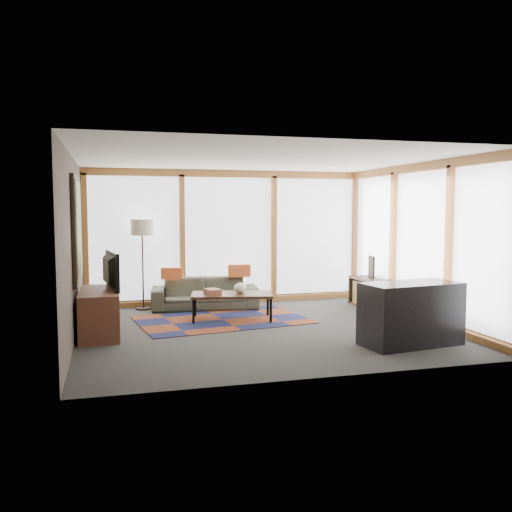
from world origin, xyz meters
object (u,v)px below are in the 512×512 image
object	(u,v)px
sofa	(205,293)
coffee_table	(232,307)
bookshelf	(385,298)
tv_console	(100,313)
bar_counter	(411,314)
floor_lamp	(143,264)
television	(105,271)

from	to	relation	value
sofa	coffee_table	world-z (taller)	sofa
coffee_table	bookshelf	size ratio (longest dim) A/B	0.60
tv_console	bar_counter	bearing A→B (deg)	-22.37
floor_lamp	bookshelf	xyz separation A→B (m)	(4.11, -1.54, -0.55)
television	coffee_table	bearing A→B (deg)	-84.01
bookshelf	television	distance (m)	4.82
coffee_table	floor_lamp	bearing A→B (deg)	135.06
bookshelf	bar_counter	world-z (taller)	bar_counter
tv_console	bar_counter	distance (m)	4.45
coffee_table	bar_counter	world-z (taller)	bar_counter
coffee_table	bookshelf	xyz separation A→B (m)	(2.74, -0.17, 0.05)
bookshelf	bar_counter	xyz separation A→B (m)	(-0.74, -2.08, 0.15)
tv_console	sofa	bearing A→B (deg)	42.69
coffee_table	television	xyz separation A→B (m)	(-2.02, -0.53, 0.72)
sofa	bookshelf	size ratio (longest dim) A/B	0.88
television	bar_counter	bearing A→B (deg)	-121.92
sofa	television	bearing A→B (deg)	-129.48
tv_console	television	distance (m)	0.62
sofa	tv_console	xyz separation A→B (m)	(-1.85, -1.71, 0.05)
sofa	television	xyz separation A→B (m)	(-1.76, -1.68, 0.66)
floor_lamp	coffee_table	world-z (taller)	floor_lamp
floor_lamp	television	bearing A→B (deg)	-108.74
floor_lamp	bar_counter	world-z (taller)	floor_lamp
bookshelf	floor_lamp	bearing A→B (deg)	159.45
coffee_table	tv_console	world-z (taller)	tv_console
bookshelf	bar_counter	bearing A→B (deg)	-109.58
sofa	bookshelf	bearing A→B (deg)	-16.88
sofa	bookshelf	world-z (taller)	sofa
television	bar_counter	distance (m)	4.40
sofa	tv_console	world-z (taller)	tv_console
bookshelf	bar_counter	size ratio (longest dim) A/B	1.64
sofa	bar_counter	size ratio (longest dim) A/B	1.45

